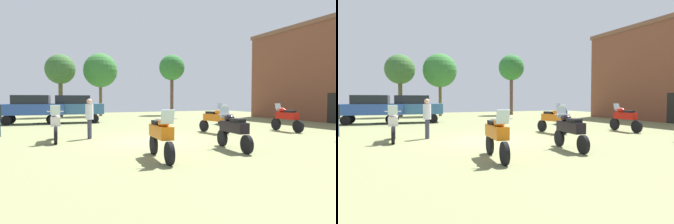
# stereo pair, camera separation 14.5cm
# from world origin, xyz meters

# --- Properties ---
(ground_plane) EXTENTS (44.00, 52.00, 0.02)m
(ground_plane) POSITION_xyz_m (0.00, 0.00, 0.01)
(ground_plane) COLOR olive
(motorcycle_2) EXTENTS (0.63, 2.23, 1.46)m
(motorcycle_2) POSITION_xyz_m (-1.06, -3.72, 0.74)
(motorcycle_2) COLOR black
(motorcycle_2) RESTS_ON ground
(motorcycle_5) EXTENTS (0.62, 2.21, 1.50)m
(motorcycle_5) POSITION_xyz_m (-3.61, 1.30, 0.76)
(motorcycle_5) COLOR black
(motorcycle_5) RESTS_ON ground
(motorcycle_6) EXTENTS (0.73, 2.12, 1.45)m
(motorcycle_6) POSITION_xyz_m (4.00, 1.26, 0.73)
(motorcycle_6) COLOR black
(motorcycle_6) RESTS_ON ground
(motorcycle_7) EXTENTS (0.62, 2.24, 1.49)m
(motorcycle_7) POSITION_xyz_m (7.93, 0.33, 0.75)
(motorcycle_7) COLOR black
(motorcycle_7) RESTS_ON ground
(motorcycle_8) EXTENTS (0.63, 2.23, 1.44)m
(motorcycle_8) POSITION_xyz_m (1.82, -3.22, 0.73)
(motorcycle_8) COLOR black
(motorcycle_8) RESTS_ON ground
(motorcycle_9) EXTENTS (0.84, 2.13, 1.44)m
(motorcycle_9) POSITION_xyz_m (7.23, 5.23, 0.73)
(motorcycle_9) COLOR black
(motorcycle_9) RESTS_ON ground
(car_1) EXTENTS (4.50, 2.34, 2.00)m
(car_1) POSITION_xyz_m (-4.63, 11.05, 1.19)
(car_1) COLOR black
(car_1) RESTS_ON ground
(car_3) EXTENTS (4.51, 2.39, 2.00)m
(car_3) POSITION_xyz_m (-1.86, 11.03, 1.19)
(car_3) COLOR black
(car_3) RESTS_ON ground
(person_1) EXTENTS (0.45, 0.45, 1.75)m
(person_1) POSITION_xyz_m (-2.21, 1.59, 1.04)
(person_1) COLOR #323244
(person_1) RESTS_ON ground
(tree_1) EXTENTS (3.44, 3.44, 6.37)m
(tree_1) POSITION_xyz_m (1.68, 18.81, 4.65)
(tree_1) COLOR brown
(tree_1) RESTS_ON ground
(tree_2) EXTENTS (2.84, 2.84, 6.02)m
(tree_2) POSITION_xyz_m (-2.19, 18.60, 4.55)
(tree_2) COLOR #4D4A2B
(tree_2) RESTS_ON ground
(tree_3) EXTENTS (2.82, 2.82, 6.61)m
(tree_3) POSITION_xyz_m (9.36, 18.07, 5.15)
(tree_3) COLOR brown
(tree_3) RESTS_ON ground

